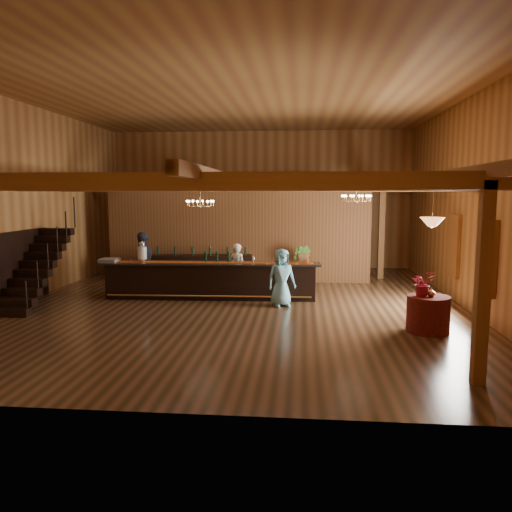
# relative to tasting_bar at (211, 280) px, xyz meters

# --- Properties ---
(floor) EXTENTS (14.00, 14.00, 0.00)m
(floor) POSITION_rel_tasting_bar_xyz_m (0.90, -0.53, -0.53)
(floor) COLOR brown
(floor) RESTS_ON ground
(ceiling) EXTENTS (14.00, 14.00, 0.00)m
(ceiling) POSITION_rel_tasting_bar_xyz_m (0.90, -0.53, 4.97)
(ceiling) COLOR olive
(ceiling) RESTS_ON wall_back
(wall_back) EXTENTS (12.00, 0.10, 5.50)m
(wall_back) POSITION_rel_tasting_bar_xyz_m (0.90, 6.47, 2.22)
(wall_back) COLOR #A56E3B
(wall_back) RESTS_ON floor
(wall_front) EXTENTS (12.00, 0.10, 5.50)m
(wall_front) POSITION_rel_tasting_bar_xyz_m (0.90, -7.53, 2.22)
(wall_front) COLOR #A56E3B
(wall_front) RESTS_ON floor
(wall_left) EXTENTS (0.10, 14.00, 5.50)m
(wall_left) POSITION_rel_tasting_bar_xyz_m (-5.10, -0.53, 2.22)
(wall_left) COLOR #A56E3B
(wall_left) RESTS_ON floor
(wall_right) EXTENTS (0.10, 14.00, 5.50)m
(wall_right) POSITION_rel_tasting_bar_xyz_m (6.90, -0.53, 2.22)
(wall_right) COLOR #A56E3B
(wall_right) RESTS_ON floor
(beam_grid) EXTENTS (11.90, 13.90, 0.39)m
(beam_grid) POSITION_rel_tasting_bar_xyz_m (0.90, -0.03, 2.71)
(beam_grid) COLOR brown
(beam_grid) RESTS_ON wall_left
(support_posts) EXTENTS (9.20, 10.20, 3.20)m
(support_posts) POSITION_rel_tasting_bar_xyz_m (0.90, -1.03, 1.07)
(support_posts) COLOR brown
(support_posts) RESTS_ON floor
(partition_wall) EXTENTS (9.00, 0.18, 3.10)m
(partition_wall) POSITION_rel_tasting_bar_xyz_m (0.40, 2.97, 1.02)
(partition_wall) COLOR brown
(partition_wall) RESTS_ON floor
(window_right_front) EXTENTS (0.12, 1.05, 1.75)m
(window_right_front) POSITION_rel_tasting_bar_xyz_m (6.85, -2.13, 1.02)
(window_right_front) COLOR white
(window_right_front) RESTS_ON wall_right
(window_right_back) EXTENTS (0.12, 1.05, 1.75)m
(window_right_back) POSITION_rel_tasting_bar_xyz_m (6.85, 0.47, 1.02)
(window_right_back) COLOR white
(window_right_back) RESTS_ON wall_right
(staircase) EXTENTS (1.00, 2.80, 2.00)m
(staircase) POSITION_rel_tasting_bar_xyz_m (-4.55, -1.27, 0.47)
(staircase) COLOR black
(staircase) RESTS_ON floor
(backroom_boxes) EXTENTS (4.10, 0.60, 1.10)m
(backroom_boxes) POSITION_rel_tasting_bar_xyz_m (0.60, 4.97, -0.00)
(backroom_boxes) COLOR black
(backroom_boxes) RESTS_ON floor
(tasting_bar) EXTENTS (6.28, 1.01, 1.05)m
(tasting_bar) POSITION_rel_tasting_bar_xyz_m (0.00, 0.00, 0.00)
(tasting_bar) COLOR black
(tasting_bar) RESTS_ON floor
(beverage_dispenser) EXTENTS (0.26, 0.26, 0.60)m
(beverage_dispenser) POSITION_rel_tasting_bar_xyz_m (-1.99, -0.02, 0.80)
(beverage_dispenser) COLOR silver
(beverage_dispenser) RESTS_ON tasting_bar
(glass_rack_tray) EXTENTS (0.50, 0.50, 0.10)m
(glass_rack_tray) POSITION_rel_tasting_bar_xyz_m (-2.93, -0.15, 0.56)
(glass_rack_tray) COLOR gray
(glass_rack_tray) RESTS_ON tasting_bar
(raffle_drum) EXTENTS (0.34, 0.24, 0.30)m
(raffle_drum) POSITION_rel_tasting_bar_xyz_m (2.63, 0.04, 0.69)
(raffle_drum) COLOR #A76B40
(raffle_drum) RESTS_ON tasting_bar
(bar_bottle_0) EXTENTS (0.07, 0.07, 0.30)m
(bar_bottle_0) POSITION_rel_tasting_bar_xyz_m (-0.16, 0.12, 0.66)
(bar_bottle_0) COLOR black
(bar_bottle_0) RESTS_ON tasting_bar
(bar_bottle_1) EXTENTS (0.07, 0.07, 0.30)m
(bar_bottle_1) POSITION_rel_tasting_bar_xyz_m (0.17, 0.13, 0.66)
(bar_bottle_1) COLOR black
(bar_bottle_1) RESTS_ON tasting_bar
(bar_bottle_2) EXTENTS (0.07, 0.07, 0.30)m
(bar_bottle_2) POSITION_rel_tasting_bar_xyz_m (0.51, 0.14, 0.66)
(bar_bottle_2) COLOR black
(bar_bottle_2) RESTS_ON tasting_bar
(backbar_shelf) EXTENTS (3.42, 0.92, 0.95)m
(backbar_shelf) POSITION_rel_tasting_bar_xyz_m (-0.76, 2.43, -0.05)
(backbar_shelf) COLOR black
(backbar_shelf) RESTS_ON floor
(round_table) EXTENTS (0.92, 0.92, 0.79)m
(round_table) POSITION_rel_tasting_bar_xyz_m (5.35, -3.02, -0.13)
(round_table) COLOR maroon
(round_table) RESTS_ON floor
(chandelier_left) EXTENTS (0.80, 0.80, 0.63)m
(chandelier_left) POSITION_rel_tasting_bar_xyz_m (-0.35, 0.34, 2.20)
(chandelier_left) COLOR tan
(chandelier_left) RESTS_ON beam_grid
(chandelier_right) EXTENTS (0.80, 0.80, 0.47)m
(chandelier_right) POSITION_rel_tasting_bar_xyz_m (4.09, 0.20, 2.35)
(chandelier_right) COLOR tan
(chandelier_right) RESTS_ON beam_grid
(pendant_lamp) EXTENTS (0.52, 0.52, 0.90)m
(pendant_lamp) POSITION_rel_tasting_bar_xyz_m (5.35, -3.02, 1.87)
(pendant_lamp) COLOR tan
(pendant_lamp) RESTS_ON beam_grid
(bartender) EXTENTS (0.65, 0.55, 1.52)m
(bartender) POSITION_rel_tasting_bar_xyz_m (0.67, 0.84, 0.23)
(bartender) COLOR white
(bartender) RESTS_ON floor
(staff_second) EXTENTS (1.14, 1.10, 1.84)m
(staff_second) POSITION_rel_tasting_bar_xyz_m (-2.24, 0.68, 0.39)
(staff_second) COLOR #2B2A3C
(staff_second) RESTS_ON floor
(guest) EXTENTS (0.89, 0.75, 1.55)m
(guest) POSITION_rel_tasting_bar_xyz_m (2.07, -0.79, 0.25)
(guest) COLOR #74BACC
(guest) RESTS_ON floor
(floor_plant) EXTENTS (0.81, 0.69, 1.31)m
(floor_plant) POSITION_rel_tasting_bar_xyz_m (2.53, 2.47, 0.13)
(floor_plant) COLOR #346621
(floor_plant) RESTS_ON floor
(table_flowers) EXTENTS (0.63, 0.60, 0.55)m
(table_flowers) POSITION_rel_tasting_bar_xyz_m (5.22, -3.00, 0.54)
(table_flowers) COLOR #A31C31
(table_flowers) RESTS_ON round_table
(table_vase) EXTENTS (0.18, 0.18, 0.30)m
(table_vase) POSITION_rel_tasting_bar_xyz_m (5.38, -3.08, 0.41)
(table_vase) COLOR tan
(table_vase) RESTS_ON round_table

